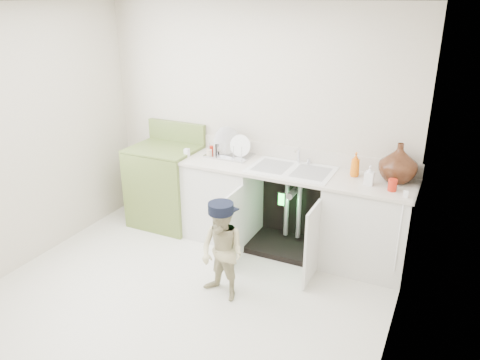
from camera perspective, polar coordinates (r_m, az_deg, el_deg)
name	(u,v)px	position (r m, az deg, el deg)	size (l,w,h in m)	color
ground	(186,295)	(4.41, -6.63, -13.71)	(3.50, 3.50, 0.00)	beige
room_shell	(179,166)	(3.83, -7.42, 1.74)	(6.00, 5.50, 1.26)	beige
counter_run	(294,208)	(4.90, 6.62, -3.36)	(2.44, 1.02, 1.27)	silver
avocado_stove	(166,184)	(5.53, -8.98, -0.54)	(0.75, 0.65, 1.17)	olive
repair_worker	(222,251)	(4.13, -2.17, -8.68)	(0.56, 0.95, 0.91)	tan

